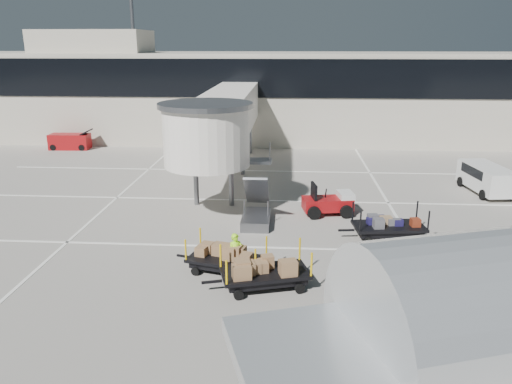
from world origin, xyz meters
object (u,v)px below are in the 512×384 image
ground_worker (236,253)px  minivan (486,176)px  baggage_tug (329,203)px  box_cart_near (266,271)px  belt_loader (70,142)px  box_cart_far (226,259)px  suitcase_cart (390,227)px

ground_worker → minivan: size_ratio=0.36×
baggage_tug → box_cart_near: 9.08m
baggage_tug → belt_loader: bearing=133.4°
box_cart_near → box_cart_far: bearing=128.1°
box_cart_far → belt_loader: size_ratio=1.05×
baggage_tug → box_cart_near: bearing=-118.8°
suitcase_cart → baggage_tug: bearing=122.8°
minivan → belt_loader: (-31.07, 10.99, -0.34)m
box_cart_near → baggage_tug: bearing=55.0°
baggage_tug → suitcase_cart: baggage_tug is taller
ground_worker → minivan: (14.16, 12.29, 0.16)m
suitcase_cart → belt_loader: 30.50m
baggage_tug → box_cart_near: baggage_tug is taller
box_cart_far → suitcase_cart: bearing=44.7°
belt_loader → minivan: bearing=-21.9°
baggage_tug → suitcase_cart: bearing=-60.3°
belt_loader → ground_worker: bearing=-56.4°
baggage_tug → minivan: bearing=16.2°
suitcase_cart → ground_worker: bearing=-155.2°
suitcase_cart → ground_worker: (-6.89, -4.22, 0.29)m
ground_worker → baggage_tug: bearing=33.7°
box_cart_far → ground_worker: bearing=4.4°
ground_worker → box_cart_far: bearing=142.6°
suitcase_cart → box_cart_near: size_ratio=1.00×
ground_worker → minivan: ground_worker is taller
minivan → belt_loader: belt_loader is taller
box_cart_near → ground_worker: bearing=122.3°
box_cart_near → belt_loader: 30.44m
baggage_tug → belt_loader: size_ratio=0.77×
suitcase_cart → belt_loader: belt_loader is taller
baggage_tug → belt_loader: 26.41m
box_cart_near → ground_worker: (-1.27, 1.14, 0.19)m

